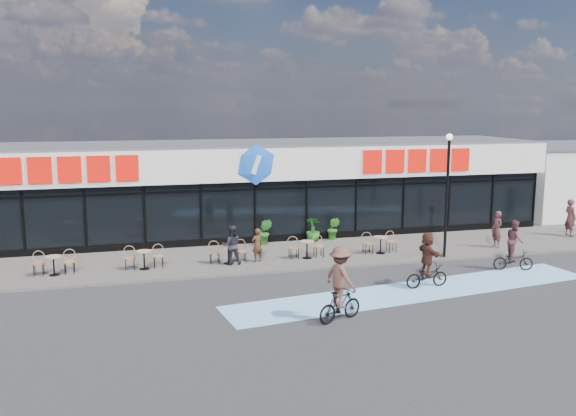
{
  "coord_description": "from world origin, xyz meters",
  "views": [
    {
      "loc": [
        -5.68,
        -20.27,
        6.49
      ],
      "look_at": [
        0.65,
        3.5,
        2.29
      ],
      "focal_mm": 38.0,
      "sensor_mm": 36.0,
      "label": 1
    }
  ],
  "objects_px": {
    "patron_right": "(231,245)",
    "pedestrian_b": "(570,217)",
    "pedestrian_a": "(497,229)",
    "lamp_post": "(447,185)",
    "potted_plant_left": "(265,232)",
    "cyclist_b": "(514,250)",
    "cyclist_a": "(427,263)",
    "patron_left": "(257,245)",
    "potted_plant_mid": "(313,229)",
    "potted_plant_right": "(333,228)"
  },
  "relations": [
    {
      "from": "potted_plant_mid",
      "to": "pedestrian_b",
      "type": "distance_m",
      "value": 12.75
    },
    {
      "from": "pedestrian_a",
      "to": "pedestrian_b",
      "type": "height_order",
      "value": "pedestrian_b"
    },
    {
      "from": "potted_plant_left",
      "to": "pedestrian_b",
      "type": "distance_m",
      "value": 15.06
    },
    {
      "from": "lamp_post",
      "to": "potted_plant_right",
      "type": "bearing_deg",
      "value": 128.06
    },
    {
      "from": "pedestrian_b",
      "to": "lamp_post",
      "type": "bearing_deg",
      "value": 103.98
    },
    {
      "from": "patron_left",
      "to": "cyclist_a",
      "type": "xyz_separation_m",
      "value": [
        5.19,
        -4.75,
        0.09
      ]
    },
    {
      "from": "pedestrian_b",
      "to": "patron_right",
      "type": "bearing_deg",
      "value": 92.35
    },
    {
      "from": "potted_plant_mid",
      "to": "potted_plant_right",
      "type": "bearing_deg",
      "value": 8.89
    },
    {
      "from": "potted_plant_left",
      "to": "patron_left",
      "type": "distance_m",
      "value": 3.05
    },
    {
      "from": "pedestrian_a",
      "to": "cyclist_a",
      "type": "height_order",
      "value": "cyclist_a"
    },
    {
      "from": "potted_plant_left",
      "to": "patron_right",
      "type": "xyz_separation_m",
      "value": [
        -2.06,
        -3.06,
        0.2
      ]
    },
    {
      "from": "potted_plant_mid",
      "to": "cyclist_a",
      "type": "distance_m",
      "value": 7.94
    },
    {
      "from": "potted_plant_left",
      "to": "potted_plant_right",
      "type": "xyz_separation_m",
      "value": [
        3.43,
        0.25,
        -0.07
      ]
    },
    {
      "from": "potted_plant_left",
      "to": "patron_left",
      "type": "relative_size",
      "value": 0.87
    },
    {
      "from": "lamp_post",
      "to": "cyclist_b",
      "type": "distance_m",
      "value": 3.72
    },
    {
      "from": "pedestrian_b",
      "to": "cyclist_b",
      "type": "bearing_deg",
      "value": 124.02
    },
    {
      "from": "potted_plant_right",
      "to": "patron_right",
      "type": "bearing_deg",
      "value": -148.93
    },
    {
      "from": "patron_left",
      "to": "pedestrian_b",
      "type": "relative_size",
      "value": 0.76
    },
    {
      "from": "potted_plant_mid",
      "to": "pedestrian_b",
      "type": "relative_size",
      "value": 0.64
    },
    {
      "from": "patron_left",
      "to": "cyclist_b",
      "type": "relative_size",
      "value": 0.69
    },
    {
      "from": "patron_left",
      "to": "pedestrian_b",
      "type": "height_order",
      "value": "pedestrian_b"
    },
    {
      "from": "patron_right",
      "to": "potted_plant_mid",
      "type": "bearing_deg",
      "value": -139.64
    },
    {
      "from": "cyclist_a",
      "to": "cyclist_b",
      "type": "distance_m",
      "value": 4.56
    },
    {
      "from": "potted_plant_left",
      "to": "potted_plant_mid",
      "type": "relative_size",
      "value": 1.05
    },
    {
      "from": "patron_left",
      "to": "cyclist_a",
      "type": "distance_m",
      "value": 7.03
    },
    {
      "from": "lamp_post",
      "to": "pedestrian_b",
      "type": "xyz_separation_m",
      "value": [
        8.06,
        2.23,
        -2.18
      ]
    },
    {
      "from": "pedestrian_a",
      "to": "lamp_post",
      "type": "bearing_deg",
      "value": -75.75
    },
    {
      "from": "potted_plant_left",
      "to": "pedestrian_a",
      "type": "bearing_deg",
      "value": -17.69
    },
    {
      "from": "potted_plant_mid",
      "to": "patron_left",
      "type": "bearing_deg",
      "value": -138.13
    },
    {
      "from": "lamp_post",
      "to": "cyclist_a",
      "type": "relative_size",
      "value": 2.58
    },
    {
      "from": "cyclist_a",
      "to": "potted_plant_right",
      "type": "bearing_deg",
      "value": 95.75
    },
    {
      "from": "pedestrian_a",
      "to": "pedestrian_b",
      "type": "xyz_separation_m",
      "value": [
        4.93,
        1.26,
        0.08
      ]
    },
    {
      "from": "pedestrian_b",
      "to": "cyclist_a",
      "type": "relative_size",
      "value": 0.9
    },
    {
      "from": "lamp_post",
      "to": "cyclist_a",
      "type": "xyz_separation_m",
      "value": [
        -2.65,
        -3.48,
        -2.3
      ]
    },
    {
      "from": "pedestrian_b",
      "to": "potted_plant_mid",
      "type": "bearing_deg",
      "value": 79.49
    },
    {
      "from": "lamp_post",
      "to": "patron_right",
      "type": "xyz_separation_m",
      "value": [
        -8.93,
        1.1,
        -2.29
      ]
    },
    {
      "from": "patron_left",
      "to": "patron_right",
      "type": "xyz_separation_m",
      "value": [
        -1.09,
        -0.17,
        0.11
      ]
    },
    {
      "from": "patron_right",
      "to": "pedestrian_b",
      "type": "height_order",
      "value": "pedestrian_b"
    },
    {
      "from": "cyclist_a",
      "to": "cyclist_b",
      "type": "height_order",
      "value": "cyclist_a"
    },
    {
      "from": "patron_right",
      "to": "potted_plant_left",
      "type": "bearing_deg",
      "value": -119.07
    },
    {
      "from": "pedestrian_b",
      "to": "cyclist_b",
      "type": "distance_m",
      "value": 7.76
    },
    {
      "from": "lamp_post",
      "to": "patron_right",
      "type": "distance_m",
      "value": 9.28
    },
    {
      "from": "pedestrian_a",
      "to": "potted_plant_left",
      "type": "bearing_deg",
      "value": -110.55
    },
    {
      "from": "lamp_post",
      "to": "potted_plant_left",
      "type": "relative_size",
      "value": 4.27
    },
    {
      "from": "potted_plant_left",
      "to": "cyclist_b",
      "type": "height_order",
      "value": "cyclist_b"
    },
    {
      "from": "patron_right",
      "to": "cyclist_b",
      "type": "bearing_deg",
      "value": 167.38
    },
    {
      "from": "lamp_post",
      "to": "pedestrian_a",
      "type": "bearing_deg",
      "value": 17.11
    },
    {
      "from": "patron_left",
      "to": "pedestrian_b",
      "type": "xyz_separation_m",
      "value": [
        15.9,
        0.96,
        0.22
      ]
    },
    {
      "from": "patron_right",
      "to": "lamp_post",
      "type": "bearing_deg",
      "value": 177.9
    },
    {
      "from": "potted_plant_mid",
      "to": "cyclist_a",
      "type": "relative_size",
      "value": 0.57
    }
  ]
}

